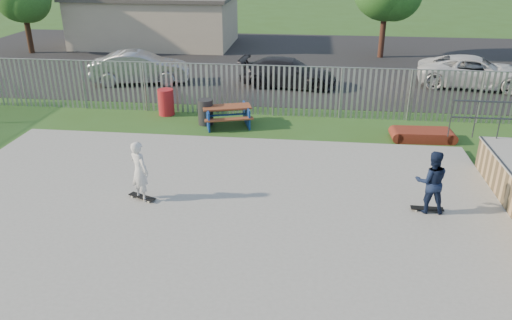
# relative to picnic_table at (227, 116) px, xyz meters

# --- Properties ---
(ground) EXTENTS (120.00, 120.00, 0.00)m
(ground) POSITION_rel_picnic_table_xyz_m (0.62, -7.61, -0.38)
(ground) COLOR #31571D
(ground) RESTS_ON ground
(concrete_slab) EXTENTS (15.00, 12.00, 0.15)m
(concrete_slab) POSITION_rel_picnic_table_xyz_m (0.62, -7.61, -0.31)
(concrete_slab) COLOR gray
(concrete_slab) RESTS_ON ground
(fence) EXTENTS (26.04, 16.02, 2.00)m
(fence) POSITION_rel_picnic_table_xyz_m (1.62, -3.03, 0.62)
(fence) COLOR gray
(fence) RESTS_ON ground
(picnic_table) EXTENTS (2.13, 1.93, 0.75)m
(picnic_table) POSITION_rel_picnic_table_xyz_m (0.00, 0.00, 0.00)
(picnic_table) COLOR brown
(picnic_table) RESTS_ON ground
(funbox) EXTENTS (1.87, 0.99, 0.37)m
(funbox) POSITION_rel_picnic_table_xyz_m (7.02, -0.71, -0.20)
(funbox) COLOR maroon
(funbox) RESTS_ON ground
(trash_bin_red) EXTENTS (0.62, 0.62, 1.04)m
(trash_bin_red) POSITION_rel_picnic_table_xyz_m (-2.62, 0.97, 0.14)
(trash_bin_red) COLOR #AB1A20
(trash_bin_red) RESTS_ON ground
(trash_bin_grey) EXTENTS (0.57, 0.57, 0.96)m
(trash_bin_grey) POSITION_rel_picnic_table_xyz_m (-0.82, 0.04, 0.10)
(trash_bin_grey) COLOR black
(trash_bin_grey) RESTS_ON ground
(parking_lot) EXTENTS (40.00, 18.00, 0.02)m
(parking_lot) POSITION_rel_picnic_table_xyz_m (0.62, 11.39, -0.37)
(parking_lot) COLOR black
(parking_lot) RESTS_ON ground
(car_silver) EXTENTS (4.85, 2.51, 1.52)m
(car_silver) POSITION_rel_picnic_table_xyz_m (-5.20, 5.50, 0.40)
(car_silver) COLOR #A8A7AC
(car_silver) RESTS_ON parking_lot
(car_dark) EXTENTS (4.72, 2.24, 1.33)m
(car_dark) POSITION_rel_picnic_table_xyz_m (1.95, 5.73, 0.30)
(car_dark) COLOR black
(car_dark) RESTS_ON parking_lot
(car_white) EXTENTS (5.46, 3.19, 1.43)m
(car_white) POSITION_rel_picnic_table_xyz_m (10.66, 6.69, 0.35)
(car_white) COLOR white
(car_white) RESTS_ON parking_lot
(building) EXTENTS (10.40, 6.40, 3.20)m
(building) POSITION_rel_picnic_table_xyz_m (-7.38, 15.39, 1.23)
(building) COLOR #C2B095
(building) RESTS_ON ground
(skateboard_a) EXTENTS (0.80, 0.21, 0.08)m
(skateboard_a) POSITION_rel_picnic_table_xyz_m (6.14, -6.11, -0.19)
(skateboard_a) COLOR black
(skateboard_a) RESTS_ON concrete_slab
(skateboard_b) EXTENTS (0.81, 0.50, 0.08)m
(skateboard_b) POSITION_rel_picnic_table_xyz_m (-1.17, -6.34, -0.19)
(skateboard_b) COLOR black
(skateboard_b) RESTS_ON concrete_slab
(skater_navy) EXTENTS (0.79, 0.62, 1.62)m
(skater_navy) POSITION_rel_picnic_table_xyz_m (6.14, -6.11, 0.58)
(skater_navy) COLOR #121C38
(skater_navy) RESTS_ON concrete_slab
(skater_white) EXTENTS (0.70, 0.65, 1.62)m
(skater_white) POSITION_rel_picnic_table_xyz_m (-1.17, -6.34, 0.58)
(skater_white) COLOR silver
(skater_white) RESTS_ON concrete_slab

